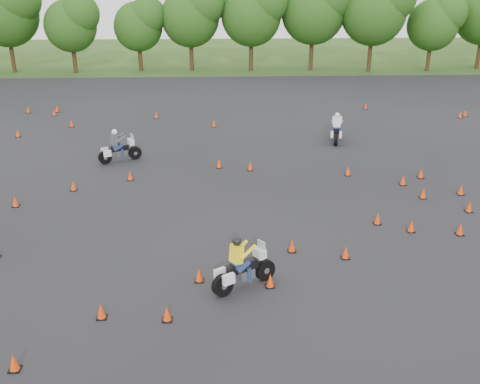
% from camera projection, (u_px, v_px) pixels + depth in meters
% --- Properties ---
extents(ground, '(140.00, 140.00, 0.00)m').
position_uv_depth(ground, '(245.00, 267.00, 18.57)').
color(ground, '#2D5119').
rests_on(ground, ground).
extents(asphalt_pad, '(62.00, 62.00, 0.00)m').
position_uv_depth(asphalt_pad, '(238.00, 200.00, 24.11)').
color(asphalt_pad, black).
rests_on(asphalt_pad, ground).
extents(treeline, '(86.83, 32.17, 10.83)m').
position_uv_depth(treeline, '(246.00, 29.00, 49.87)').
color(treeline, '#244A15').
rests_on(treeline, ground).
extents(traffic_cones, '(36.37, 33.21, 0.45)m').
position_uv_depth(traffic_cones, '(235.00, 199.00, 23.58)').
color(traffic_cones, '#EB3A09').
rests_on(traffic_cones, asphalt_pad).
extents(rider_grey, '(2.45, 1.70, 1.83)m').
position_uv_depth(rider_grey, '(119.00, 145.00, 28.67)').
color(rider_grey, '#42444A').
rests_on(rider_grey, ground).
extents(rider_yellow, '(2.41, 1.89, 1.84)m').
position_uv_depth(rider_yellow, '(245.00, 263.00, 17.03)').
color(rider_yellow, yellow).
rests_on(rider_yellow, ground).
extents(rider_white, '(1.26, 2.47, 1.83)m').
position_uv_depth(rider_white, '(337.00, 127.00, 32.09)').
color(rider_white, silver).
rests_on(rider_white, ground).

